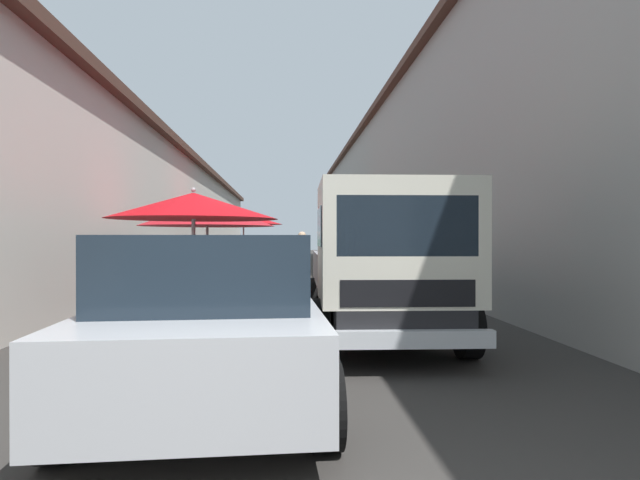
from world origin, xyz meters
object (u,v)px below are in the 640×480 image
fruit_stall_near_left (243,225)px  vendor_in_shade (302,256)px  fruit_stall_mid_lane (208,221)px  hatchback_car (216,314)px  delivery_truck (384,268)px  fruit_stall_far_left (191,221)px  fruit_stall_near_right (349,233)px  parked_scooter (137,295)px  vendor_by_crates (362,258)px

fruit_stall_near_left → vendor_in_shade: (-4.09, -1.95, -0.98)m
fruit_stall_mid_lane → hatchback_car: size_ratio=0.72×
fruit_stall_near_left → fruit_stall_mid_lane: bearing=178.9°
fruit_stall_near_left → delivery_truck: (-11.60, -2.78, -0.86)m
fruit_stall_far_left → fruit_stall_near_right: (13.47, -4.00, -0.05)m
fruit_stall_far_left → hatchback_car: 2.95m
fruit_stall_far_left → hatchback_car: size_ratio=0.61×
fruit_stall_near_left → parked_scooter: bearing=173.5°
fruit_stall_far_left → fruit_stall_mid_lane: fruit_stall_mid_lane is taller
fruit_stall_near_left → vendor_in_shade: fruit_stall_near_left is taller
delivery_truck → fruit_stall_near_right: bearing=-5.4°
fruit_stall_mid_lane → vendor_by_crates: 3.64m
hatchback_car → delivery_truck: 2.73m
fruit_stall_near_right → fruit_stall_mid_lane: fruit_stall_mid_lane is taller
delivery_truck → fruit_stall_near_left: bearing=13.5°
fruit_stall_near_left → vendor_by_crates: size_ratio=1.70×
fruit_stall_near_left → delivery_truck: fruit_stall_near_left is taller
fruit_stall_mid_lane → fruit_stall_near_left: bearing=-1.1°
fruit_stall_near_right → hatchback_car: 16.53m
parked_scooter → delivery_truck: bearing=-121.3°
delivery_truck → vendor_in_shade: (7.51, 0.83, -0.11)m
fruit_stall_near_right → fruit_stall_mid_lane: size_ratio=0.97×
vendor_in_shade → delivery_truck: bearing=-173.7°
fruit_stall_near_left → fruit_stall_near_right: bearing=-57.1°
fruit_stall_near_right → vendor_in_shade: 7.14m
fruit_stall_mid_lane → vendor_by_crates: (0.90, -3.42, -0.84)m
fruit_stall_near_left → hatchback_car: bearing=-176.4°
fruit_stall_near_left → fruit_stall_mid_lane: 7.34m
fruit_stall_mid_lane → fruit_stall_near_right: bearing=-23.1°
hatchback_car → fruit_stall_far_left: bearing=14.7°
fruit_stall_far_left → vendor_by_crates: size_ratio=1.48×
fruit_stall_near_left → fruit_stall_mid_lane: fruit_stall_near_left is taller
fruit_stall_far_left → fruit_stall_near_left: (10.79, 0.14, 0.22)m
fruit_stall_far_left → hatchback_car: bearing=-165.3°
fruit_stall_far_left → parked_scooter: fruit_stall_far_left is taller
vendor_in_shade → parked_scooter: bearing=149.7°
fruit_stall_near_left → vendor_in_shade: size_ratio=1.73×
delivery_truck → vendor_in_shade: delivery_truck is taller
fruit_stall_near_left → vendor_by_crates: 7.29m
fruit_stall_near_right → delivery_truck: size_ratio=0.56×
fruit_stall_far_left → delivery_truck: (-0.80, -2.65, -0.64)m
hatchback_car → parked_scooter: size_ratio=2.35×
fruit_stall_near_right → hatchback_car: fruit_stall_near_right is taller
fruit_stall_near_right → delivery_truck: 14.35m
fruit_stall_near_left → parked_scooter: 9.43m
vendor_by_crates → fruit_stall_mid_lane: bearing=104.7°
fruit_stall_near_left → fruit_stall_mid_lane: (-7.34, 0.14, -0.11)m
hatchback_car → vendor_by_crates: vendor_by_crates is taller
fruit_stall_mid_lane → vendor_by_crates: size_ratio=1.73×
fruit_stall_far_left → fruit_stall_mid_lane: (3.45, 0.28, 0.11)m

